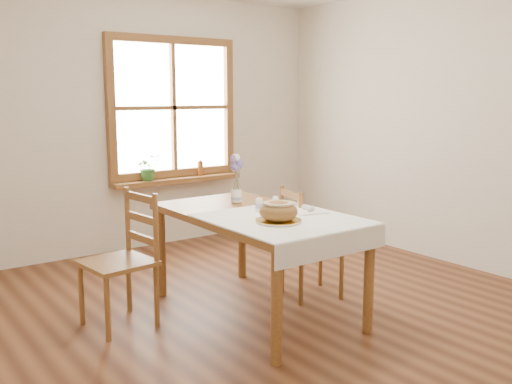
% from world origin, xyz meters
% --- Properties ---
extents(ground, '(5.00, 5.00, 0.00)m').
position_xyz_m(ground, '(0.00, 0.00, 0.00)').
color(ground, brown).
rests_on(ground, ground).
extents(room_walls, '(4.60, 5.10, 2.65)m').
position_xyz_m(room_walls, '(0.00, 0.00, 1.71)').
color(room_walls, silver).
rests_on(room_walls, ground).
extents(window, '(1.46, 0.08, 1.46)m').
position_xyz_m(window, '(0.50, 2.47, 1.45)').
color(window, olive).
rests_on(window, ground).
extents(window_sill, '(1.46, 0.20, 0.05)m').
position_xyz_m(window_sill, '(0.50, 2.40, 0.69)').
color(window_sill, olive).
rests_on(window_sill, ground).
extents(dining_table, '(0.90, 1.60, 0.75)m').
position_xyz_m(dining_table, '(0.00, 0.30, 0.66)').
color(dining_table, olive).
rests_on(dining_table, ground).
extents(table_linen, '(0.91, 0.99, 0.01)m').
position_xyz_m(table_linen, '(0.00, -0.00, 0.76)').
color(table_linen, white).
rests_on(table_linen, dining_table).
extents(chair_left, '(0.50, 0.48, 0.93)m').
position_xyz_m(chair_left, '(-0.91, 0.66, 0.47)').
color(chair_left, olive).
rests_on(chair_left, ground).
extents(chair_right, '(0.52, 0.50, 0.88)m').
position_xyz_m(chair_right, '(0.57, 0.34, 0.44)').
color(chair_right, olive).
rests_on(chair_right, ground).
extents(bread_plate, '(0.31, 0.31, 0.02)m').
position_xyz_m(bread_plate, '(-0.09, -0.07, 0.77)').
color(bread_plate, white).
rests_on(bread_plate, table_linen).
extents(bread_loaf, '(0.25, 0.25, 0.14)m').
position_xyz_m(bread_loaf, '(-0.09, -0.07, 0.85)').
color(bread_loaf, brown).
rests_on(bread_loaf, bread_plate).
extents(egg_napkin, '(0.26, 0.24, 0.01)m').
position_xyz_m(egg_napkin, '(0.28, 0.05, 0.77)').
color(egg_napkin, white).
rests_on(egg_napkin, table_linen).
extents(eggs, '(0.20, 0.19, 0.04)m').
position_xyz_m(eggs, '(0.28, 0.05, 0.79)').
color(eggs, silver).
rests_on(eggs, egg_napkin).
extents(salt_shaker, '(0.07, 0.07, 0.10)m').
position_xyz_m(salt_shaker, '(0.01, 0.28, 0.81)').
color(salt_shaker, white).
rests_on(salt_shaker, table_linen).
extents(pepper_shaker, '(0.05, 0.05, 0.09)m').
position_xyz_m(pepper_shaker, '(0.18, 0.31, 0.81)').
color(pepper_shaker, white).
rests_on(pepper_shaker, table_linen).
extents(flower_vase, '(0.10, 0.10, 0.09)m').
position_xyz_m(flower_vase, '(0.09, 0.69, 0.80)').
color(flower_vase, white).
rests_on(flower_vase, dining_table).
extents(lavender_bouquet, '(0.15, 0.15, 0.28)m').
position_xyz_m(lavender_bouquet, '(0.09, 0.69, 0.98)').
color(lavender_bouquet, '#665495').
rests_on(lavender_bouquet, flower_vase).
extents(potted_plant, '(0.26, 0.28, 0.21)m').
position_xyz_m(potted_plant, '(0.16, 2.40, 0.82)').
color(potted_plant, '#346F2C').
rests_on(potted_plant, window_sill).
extents(amber_bottle, '(0.08, 0.08, 0.17)m').
position_xyz_m(amber_bottle, '(0.78, 2.40, 0.80)').
color(amber_bottle, '#9E541D').
rests_on(amber_bottle, window_sill).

